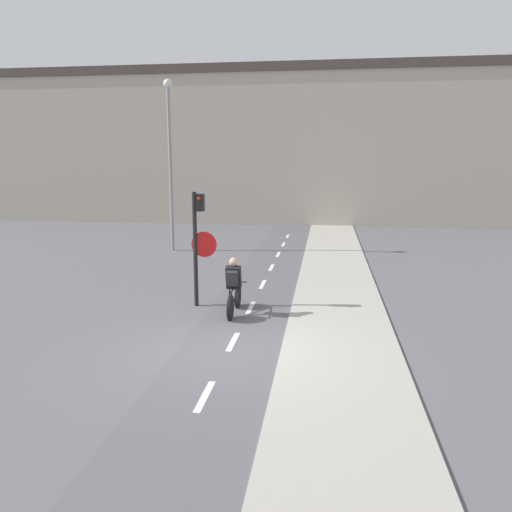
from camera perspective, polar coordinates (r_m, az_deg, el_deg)
ground_plane at (r=10.26m, az=-3.17°, el=-10.85°), size 120.00×120.00×0.00m
bike_lane at (r=10.27m, az=-3.15°, el=-10.77°), size 2.10×60.00×0.02m
sidewalk_strip at (r=10.09m, az=9.72°, el=-11.24°), size 2.40×60.00×0.05m
building_row_background at (r=31.75m, az=4.70°, el=12.36°), size 60.00×5.20×9.21m
traffic_light_pole at (r=12.98m, az=-6.62°, el=2.27°), size 0.67×0.25×3.01m
street_lamp_far at (r=21.30m, az=-9.82°, el=12.01°), size 0.36×0.36×7.00m
cyclist_near at (r=12.40m, az=-2.56°, el=-3.59°), size 0.46×1.67×1.44m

